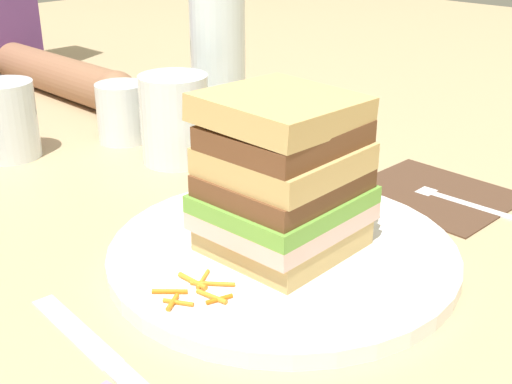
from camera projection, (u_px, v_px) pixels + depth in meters
The scene contains 26 objects.
ground_plane at pixel (263, 251), 0.57m from camera, with size 3.00×3.00×0.00m, color tan.
main_plate at pixel (282, 254), 0.55m from camera, with size 0.29×0.29×0.01m, color white.
sandwich at pixel (283, 177), 0.53m from camera, with size 0.12×0.11×0.13m.
carrot_shred_0 at pixel (212, 297), 0.48m from camera, with size 0.00×0.00×0.03m, color orange.
carrot_shred_1 at pixel (219, 299), 0.48m from camera, with size 0.00×0.00×0.02m, color orange.
carrot_shred_2 at pixel (178, 302), 0.47m from camera, with size 0.00×0.00×0.02m, color orange.
carrot_shred_3 at pixel (213, 284), 0.50m from camera, with size 0.00×0.00×0.03m, color orange.
carrot_shred_4 at pixel (193, 281), 0.50m from camera, with size 0.00×0.00×0.03m, color orange.
carrot_shred_5 at pixel (173, 302), 0.47m from camera, with size 0.00×0.00×0.02m, color orange.
carrot_shred_6 at pixel (170, 291), 0.49m from camera, with size 0.00×0.00×0.03m, color orange.
carrot_shred_7 at pixel (203, 279), 0.50m from camera, with size 0.00×0.00×0.03m, color orange.
carrot_shred_8 at pixel (347, 215), 0.60m from camera, with size 0.00×0.00×0.02m, color orange.
carrot_shred_9 at pixel (325, 206), 0.62m from camera, with size 0.00×0.00×0.02m, color orange.
carrot_shred_10 at pixel (338, 210), 0.61m from camera, with size 0.00×0.00×0.03m, color orange.
carrot_shred_11 at pixel (365, 210), 0.61m from camera, with size 0.00×0.00×0.02m, color orange.
carrot_shred_12 at pixel (365, 213), 0.61m from camera, with size 0.00×0.00×0.02m, color orange.
carrot_shred_13 at pixel (365, 206), 0.62m from camera, with size 0.00×0.00×0.02m, color orange.
carrot_shred_14 at pixel (330, 203), 0.63m from camera, with size 0.00×0.00×0.03m, color orange.
carrot_shred_15 at pixel (344, 208), 0.62m from camera, with size 0.00×0.00×0.02m, color orange.
napkin_dark at pixel (433, 193), 0.68m from camera, with size 0.13×0.15×0.00m, color #4C3323.
fork at pixel (454, 197), 0.67m from camera, with size 0.02×0.17×0.00m.
knife at pixel (115, 366), 0.43m from camera, with size 0.03×0.20×0.00m.
juice_glass at pixel (175, 123), 0.75m from camera, with size 0.08×0.08×0.10m.
water_bottle at pixel (217, 26), 0.82m from camera, with size 0.07×0.07×0.29m.
empty_tumbler_1 at pixel (122, 113), 0.82m from camera, with size 0.06×0.06×0.07m, color silver.
empty_tumbler_2 at pixel (7, 120), 0.77m from camera, with size 0.07×0.07×0.09m, color silver.
Camera 1 is at (-0.36, -0.35, 0.28)m, focal length 47.20 mm.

